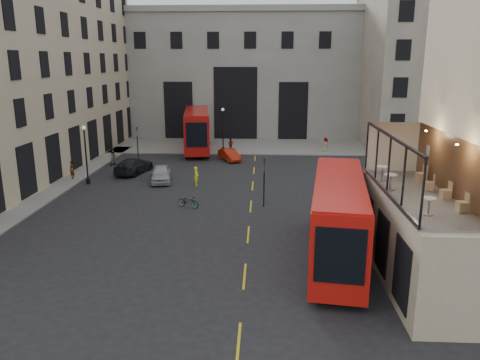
{
  "coord_description": "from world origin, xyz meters",
  "views": [
    {
      "loc": [
        -1.13,
        -22.46,
        11.05
      ],
      "look_at": [
        -2.66,
        8.54,
        3.0
      ],
      "focal_mm": 35.0,
      "sensor_mm": 36.0,
      "label": 1
    }
  ],
  "objects_px": {
    "pedestrian_e": "(72,171)",
    "cafe_table_far": "(382,171)",
    "traffic_light_near": "(264,176)",
    "cafe_chair_d": "(421,177)",
    "cafe_table_mid": "(391,180)",
    "car_b": "(229,155)",
    "cafe_chair_c": "(430,185)",
    "car_c": "(134,166)",
    "cafe_table_near": "(429,204)",
    "cafe_chair_b": "(446,194)",
    "bus_far": "(197,128)",
    "cafe_chair_a": "(462,206)",
    "traffic_light_far": "(137,140)",
    "pedestrian_b": "(193,145)",
    "pedestrian_d": "(325,145)",
    "street_lamp_b": "(223,132)",
    "bus_near": "(338,216)",
    "car_a": "(161,174)",
    "pedestrian_a": "(114,157)",
    "bicycle": "(188,202)",
    "cyclist": "(196,176)",
    "street_lamp_a": "(86,158)"
  },
  "relations": [
    {
      "from": "car_c",
      "to": "cafe_chair_c",
      "type": "height_order",
      "value": "cafe_chair_c"
    },
    {
      "from": "cafe_table_near",
      "to": "cafe_chair_b",
      "type": "relative_size",
      "value": 0.88
    },
    {
      "from": "car_a",
      "to": "cafe_table_far",
      "type": "xyz_separation_m",
      "value": [
        15.9,
        -16.47,
        4.39
      ]
    },
    {
      "from": "pedestrian_a",
      "to": "cafe_table_near",
      "type": "bearing_deg",
      "value": -74.51
    },
    {
      "from": "traffic_light_far",
      "to": "traffic_light_near",
      "type": "bearing_deg",
      "value": -48.81
    },
    {
      "from": "traffic_light_far",
      "to": "street_lamp_a",
      "type": "bearing_deg",
      "value": -101.31
    },
    {
      "from": "street_lamp_a",
      "to": "cafe_chair_c",
      "type": "bearing_deg",
      "value": -35.24
    },
    {
      "from": "traffic_light_far",
      "to": "cafe_chair_c",
      "type": "distance_m",
      "value": 35.29
    },
    {
      "from": "pedestrian_b",
      "to": "pedestrian_d",
      "type": "relative_size",
      "value": 0.9
    },
    {
      "from": "cafe_chair_a",
      "to": "cafe_chair_d",
      "type": "bearing_deg",
      "value": 91.23
    },
    {
      "from": "bus_near",
      "to": "cafe_chair_a",
      "type": "distance_m",
      "value": 7.05
    },
    {
      "from": "street_lamp_a",
      "to": "bus_far",
      "type": "distance_m",
      "value": 18.17
    },
    {
      "from": "traffic_light_near",
      "to": "cafe_chair_d",
      "type": "bearing_deg",
      "value": -48.25
    },
    {
      "from": "pedestrian_e",
      "to": "cafe_table_mid",
      "type": "xyz_separation_m",
      "value": [
        24.35,
        -18.56,
        4.24
      ]
    },
    {
      "from": "cafe_table_far",
      "to": "cafe_chair_b",
      "type": "distance_m",
      "value": 4.02
    },
    {
      "from": "car_b",
      "to": "cafe_chair_c",
      "type": "xyz_separation_m",
      "value": [
        12.19,
        -27.94,
        4.2
      ]
    },
    {
      "from": "cafe_table_far",
      "to": "cafe_chair_a",
      "type": "xyz_separation_m",
      "value": [
        2.19,
        -5.28,
        -0.28
      ]
    },
    {
      "from": "pedestrian_a",
      "to": "cafe_chair_d",
      "type": "bearing_deg",
      "value": -66.46
    },
    {
      "from": "bicycle",
      "to": "pedestrian_b",
      "type": "distance_m",
      "value": 22.41
    },
    {
      "from": "cafe_chair_c",
      "to": "traffic_light_near",
      "type": "bearing_deg",
      "value": 126.69
    },
    {
      "from": "car_b",
      "to": "cafe_table_near",
      "type": "relative_size",
      "value": 5.22
    },
    {
      "from": "street_lamp_b",
      "to": "cafe_chair_d",
      "type": "relative_size",
      "value": 5.72
    },
    {
      "from": "street_lamp_b",
      "to": "pedestrian_a",
      "type": "distance_m",
      "value": 13.95
    },
    {
      "from": "pedestrian_a",
      "to": "cafe_table_far",
      "type": "distance_m",
      "value": 32.27
    },
    {
      "from": "cyclist",
      "to": "pedestrian_b",
      "type": "height_order",
      "value": "cyclist"
    },
    {
      "from": "traffic_light_far",
      "to": "cafe_chair_d",
      "type": "distance_m",
      "value": 34.06
    },
    {
      "from": "car_c",
      "to": "cafe_chair_b",
      "type": "distance_m",
      "value": 31.81
    },
    {
      "from": "street_lamp_a",
      "to": "cafe_chair_c",
      "type": "relative_size",
      "value": 6.53
    },
    {
      "from": "car_b",
      "to": "cafe_table_far",
      "type": "height_order",
      "value": "cafe_table_far"
    },
    {
      "from": "car_c",
      "to": "cafe_chair_c",
      "type": "relative_size",
      "value": 6.46
    },
    {
      "from": "cafe_chair_c",
      "to": "car_c",
      "type": "bearing_deg",
      "value": 134.68
    },
    {
      "from": "pedestrian_b",
      "to": "cafe_chair_b",
      "type": "height_order",
      "value": "cafe_chair_b"
    },
    {
      "from": "cafe_chair_b",
      "to": "traffic_light_near",
      "type": "bearing_deg",
      "value": 123.99
    },
    {
      "from": "car_c",
      "to": "cafe_chair_b",
      "type": "xyz_separation_m",
      "value": [
        21.53,
        -23.06,
        4.09
      ]
    },
    {
      "from": "bus_near",
      "to": "car_a",
      "type": "distance_m",
      "value": 21.7
    },
    {
      "from": "bus_far",
      "to": "pedestrian_b",
      "type": "height_order",
      "value": "bus_far"
    },
    {
      "from": "cafe_table_far",
      "to": "cafe_table_mid",
      "type": "bearing_deg",
      "value": -91.15
    },
    {
      "from": "street_lamp_b",
      "to": "cafe_table_mid",
      "type": "relative_size",
      "value": 6.51
    },
    {
      "from": "street_lamp_b",
      "to": "pedestrian_e",
      "type": "distance_m",
      "value": 19.67
    },
    {
      "from": "street_lamp_a",
      "to": "traffic_light_near",
      "type": "bearing_deg",
      "value": -20.56
    },
    {
      "from": "cafe_chair_a",
      "to": "street_lamp_b",
      "type": "bearing_deg",
      "value": 110.33
    },
    {
      "from": "pedestrian_e",
      "to": "cafe_table_far",
      "type": "distance_m",
      "value": 29.85
    },
    {
      "from": "traffic_light_near",
      "to": "cafe_chair_d",
      "type": "height_order",
      "value": "cafe_chair_d"
    },
    {
      "from": "cafe_chair_a",
      "to": "cafe_table_mid",
      "type": "bearing_deg",
      "value": 123.19
    },
    {
      "from": "cafe_chair_d",
      "to": "bus_far",
      "type": "bearing_deg",
      "value": 117.65
    },
    {
      "from": "traffic_light_far",
      "to": "cyclist",
      "type": "xyz_separation_m",
      "value": [
        7.97,
        -10.18,
        -1.55
      ]
    },
    {
      "from": "bus_near",
      "to": "cafe_chair_c",
      "type": "distance_m",
      "value": 5.02
    },
    {
      "from": "car_a",
      "to": "cafe_chair_b",
      "type": "height_order",
      "value": "cafe_chair_b"
    },
    {
      "from": "cyclist",
      "to": "cafe_table_near",
      "type": "bearing_deg",
      "value": -148.51
    },
    {
      "from": "car_a",
      "to": "car_b",
      "type": "distance_m",
      "value": 11.17
    }
  ]
}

